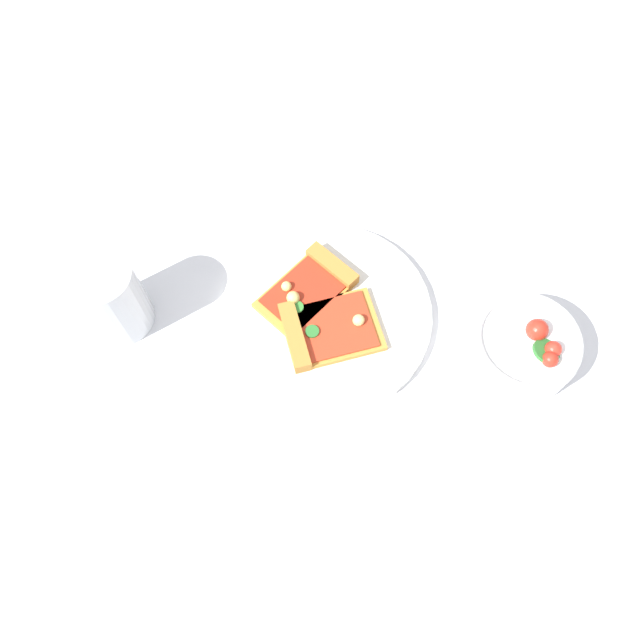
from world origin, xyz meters
name	(u,v)px	position (x,y,z in m)	size (l,w,h in m)	color
ground_plane	(315,325)	(0.00, 0.00, 0.00)	(2.40, 2.40, 0.00)	silver
plate	(326,314)	(0.01, 0.01, 0.01)	(0.26, 0.26, 0.01)	white
pizza_slice_near	(324,331)	(0.01, -0.02, 0.02)	(0.14, 0.12, 0.02)	gold
pizza_slice_far	(311,287)	(-0.01, 0.04, 0.02)	(0.13, 0.14, 0.02)	gold
salad_bowl	(523,348)	(0.25, -0.01, 0.03)	(0.13, 0.13, 0.07)	white
soda_glass	(112,299)	(-0.24, -0.02, 0.05)	(0.08, 0.08, 0.11)	silver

